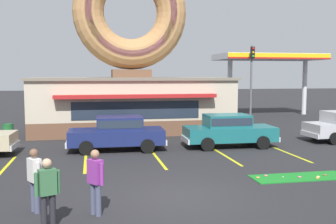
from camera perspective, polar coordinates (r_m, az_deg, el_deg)
name	(u,v)px	position (r m, az deg, el deg)	size (l,w,h in m)	color
ground_plane	(180,196)	(11.75, 1.69, -12.14)	(160.00, 160.00, 0.00)	#232326
donut_shop_building	(131,71)	(24.99, -5.38, 5.88)	(12.30, 6.75, 10.96)	brown
putting_mat	(302,177)	(14.55, 18.91, -8.91)	(3.59, 1.12, 0.03)	#197523
mini_donut_near_left	(317,178)	(14.43, 20.85, -8.96)	(0.13, 0.13, 0.04)	#D17F47
mini_donut_near_right	(266,176)	(14.24, 14.02, -8.95)	(0.13, 0.13, 0.04)	#D8667F
mini_donut_mid_left	(318,177)	(14.63, 20.95, -8.77)	(0.13, 0.13, 0.04)	#E5C666
mini_donut_mid_centre	(258,177)	(13.94, 12.91, -9.24)	(0.13, 0.13, 0.04)	#D17F47
mini_donut_mid_right	(325,175)	(14.98, 21.83, -8.47)	(0.13, 0.13, 0.04)	brown
mini_donut_far_left	(300,177)	(14.39, 18.56, -8.92)	(0.13, 0.13, 0.04)	#D8667F
golf_ball	(283,177)	(14.21, 16.35, -9.03)	(0.04, 0.04, 0.04)	white
car_navy	(118,132)	(18.54, -7.34, -2.89)	(4.60, 2.06, 1.60)	navy
car_teal	(229,129)	(19.52, 8.79, -2.49)	(4.60, 2.06, 1.60)	#196066
pedestrian_blue_sweater_man	(95,179)	(10.18, -10.50, -9.54)	(0.42, 0.49, 1.68)	#474C66
pedestrian_hooded_kid	(35,177)	(10.79, -18.80, -8.95)	(0.40, 0.53, 1.66)	#474C66
pedestrian_leather_jacket_man	(48,190)	(9.58, -17.07, -10.78)	(0.56, 0.36, 1.65)	#232328
trash_bin	(8,133)	(22.26, -22.20, -2.82)	(0.57, 0.57, 0.97)	#1E662D
traffic_light_pole	(252,72)	(31.63, 12.05, 5.64)	(0.28, 0.47, 5.80)	#595B60
gas_station_canopy	(269,59)	(35.40, 14.40, 7.42)	(9.00, 4.46, 5.30)	silver
parking_stripe_left	(7,166)	(16.64, -22.37, -7.27)	(0.12, 3.60, 0.01)	yellow
parking_stripe_mid_left	(85,163)	(16.31, -11.90, -7.22)	(0.12, 3.60, 0.01)	yellow
parking_stripe_centre	(159,160)	(16.54, -1.37, -6.93)	(0.12, 3.60, 0.01)	yellow
parking_stripe_mid_right	(227,157)	(17.29, 8.54, -6.44)	(0.12, 3.60, 0.01)	yellow
parking_stripe_right	(291,154)	(18.50, 17.37, -5.85)	(0.12, 3.60, 0.01)	yellow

